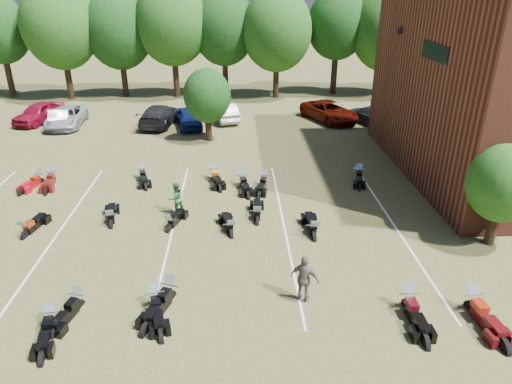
{
  "coord_description": "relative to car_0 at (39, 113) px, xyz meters",
  "views": [
    {
      "loc": [
        -0.08,
        -15.15,
        10.03
      ],
      "look_at": [
        0.78,
        4.0,
        1.2
      ],
      "focal_mm": 32.0,
      "sensor_mm": 36.0,
      "label": 1
    }
  ],
  "objects": [
    {
      "name": "ground",
      "position": [
        15.42,
        -20.43,
        -0.79
      ],
      "size": [
        160.0,
        160.0,
        0.0
      ],
      "primitive_type": "plane",
      "color": "brown",
      "rests_on": "ground"
    },
    {
      "name": "car_0",
      "position": [
        0.0,
        0.0,
        0.0
      ],
      "size": [
        3.32,
        4.98,
        1.57
      ],
      "primitive_type": "imported",
      "rotation": [
        0.0,
        0.0,
        -0.35
      ],
      "color": "maroon",
      "rests_on": "ground"
    },
    {
      "name": "car_1",
      "position": [
        1.87,
        -0.73,
        -0.12
      ],
      "size": [
        2.29,
        4.24,
        1.32
      ],
      "primitive_type": "imported",
      "rotation": [
        0.0,
        0.0,
        3.38
      ],
      "color": "white",
      "rests_on": "ground"
    },
    {
      "name": "car_2",
      "position": [
        2.42,
        -1.07,
        -0.08
      ],
      "size": [
        2.73,
        5.27,
        1.42
      ],
      "primitive_type": "imported",
      "rotation": [
        0.0,
        0.0,
        0.07
      ],
      "color": "#96999E",
      "rests_on": "ground"
    },
    {
      "name": "car_3",
      "position": [
        9.48,
        -1.01,
        -0.01
      ],
      "size": [
        2.96,
        5.59,
        1.54
      ],
      "primitive_type": "imported",
      "rotation": [
        0.0,
        0.0,
        2.99
      ],
      "color": "black",
      "rests_on": "ground"
    },
    {
      "name": "car_4",
      "position": [
        11.78,
        -1.78,
        -0.07
      ],
      "size": [
        2.53,
        4.48,
        1.44
      ],
      "primitive_type": "imported",
      "rotation": [
        0.0,
        0.0,
        0.21
      ],
      "color": "navy",
      "rests_on": "ground"
    },
    {
      "name": "car_5",
      "position": [
        14.48,
        -0.06,
        -0.08
      ],
      "size": [
        2.45,
        4.55,
        1.42
      ],
      "primitive_type": "imported",
      "rotation": [
        0.0,
        0.0,
        3.37
      ],
      "color": "#A8A8A3",
      "rests_on": "ground"
    },
    {
      "name": "car_6",
      "position": [
        22.73,
        -0.43,
        -0.03
      ],
      "size": [
        4.56,
        5.99,
        1.51
      ],
      "primitive_type": "imported",
      "rotation": [
        0.0,
        0.0,
        0.43
      ],
      "color": "#530E04",
      "rests_on": "ground"
    },
    {
      "name": "car_7",
      "position": [
        25.81,
        -1.26,
        -0.12
      ],
      "size": [
        3.38,
        4.96,
        1.33
      ],
      "primitive_type": "imported",
      "rotation": [
        0.0,
        0.0,
        3.51
      ],
      "color": "#323236",
      "rests_on": "ground"
    },
    {
      "name": "person_green",
      "position": [
        12.45,
        -16.1,
        0.01
      ],
      "size": [
        0.98,
        0.94,
        1.6
      ],
      "primitive_type": "imported",
      "rotation": [
        0.0,
        0.0,
        3.74
      ],
      "color": "#286C37",
      "rests_on": "ground"
    },
    {
      "name": "person_grey",
      "position": [
        17.57,
        -22.86,
        0.1
      ],
      "size": [
        1.12,
        0.87,
        1.77
      ],
      "primitive_type": "imported",
      "rotation": [
        0.0,
        0.0,
        2.66
      ],
      "color": "#625E54",
      "rests_on": "ground"
    },
    {
      "name": "motorcycle_1",
      "position": [
        9.33,
        -23.85,
        -0.79
      ],
      "size": [
        0.99,
        2.15,
        1.15
      ],
      "primitive_type": null,
      "rotation": [
        0.0,
        0.0,
        0.17
      ],
      "color": "black",
      "rests_on": "ground"
    },
    {
      "name": "motorcycle_2",
      "position": [
        12.5,
        -23.01,
        -0.79
      ],
      "size": [
        1.21,
        2.28,
        1.21
      ],
      "primitive_type": null,
      "rotation": [
        0.0,
        0.0,
        0.25
      ],
      "color": "black",
      "rests_on": "ground"
    },
    {
      "name": "motorcycle_3",
      "position": [
        9.9,
        -22.95,
        -0.79
      ],
      "size": [
        1.14,
        2.15,
        1.14
      ],
      "primitive_type": null,
      "rotation": [
        0.0,
        0.0,
        -0.25
      ],
      "color": "black",
      "rests_on": "ground"
    },
    {
      "name": "motorcycle_4",
      "position": [
        12.94,
        -22.65,
        -0.79
      ],
      "size": [
        1.49,
        2.46,
        1.31
      ],
      "primitive_type": null,
      "rotation": [
        0.0,
        0.0,
        -0.34
      ],
      "color": "black",
      "rests_on": "ground"
    },
    {
      "name": "motorcycle_5",
      "position": [
        20.98,
        -23.49,
        -0.79
      ],
      "size": [
        0.76,
        2.33,
        1.3
      ],
      "primitive_type": null,
      "rotation": [
        0.0,
        0.0,
        -0.01
      ],
      "color": "black",
      "rests_on": "ground"
    },
    {
      "name": "motorcycle_6",
      "position": [
        23.1,
        -23.7,
        -0.79
      ],
      "size": [
        0.97,
        2.5,
        1.36
      ],
      "primitive_type": null,
      "rotation": [
        0.0,
        0.0,
        0.08
      ],
      "color": "#42090B",
      "rests_on": "ground"
    },
    {
      "name": "motorcycle_8",
      "position": [
        6.14,
        -18.03,
        -0.79
      ],
      "size": [
        1.07,
        2.21,
        1.18
      ],
      "primitive_type": null,
      "rotation": [
        0.0,
        0.0,
        2.95
      ],
      "color": "black",
      "rests_on": "ground"
    },
    {
      "name": "motorcycle_9",
      "position": [
        12.31,
        -17.72,
        -0.79
      ],
      "size": [
        1.22,
        2.1,
        1.12
      ],
      "primitive_type": null,
      "rotation": [
        0.0,
        0.0,
        2.83
      ],
      "color": "black",
      "rests_on": "ground"
    },
    {
      "name": "motorcycle_10",
      "position": [
        9.62,
        -17.22,
        -0.79
      ],
      "size": [
        1.1,
        2.28,
        1.22
      ],
      "primitive_type": null,
      "rotation": [
        0.0,
        0.0,
        3.33
      ],
      "color": "black",
      "rests_on": "ground"
    },
    {
      "name": "motorcycle_11",
      "position": [
        16.23,
        -17.18,
        -0.79
      ],
      "size": [
        0.78,
        2.27,
        1.25
      ],
      "primitive_type": null,
      "rotation": [
        0.0,
        0.0,
        3.11
      ],
      "color": "black",
      "rests_on": "ground"
    },
    {
      "name": "motorcycle_12",
      "position": [
        15.02,
        -18.32,
        -0.79
      ],
      "size": [
        1.08,
        2.19,
        1.17
      ],
      "primitive_type": null,
      "rotation": [
        0.0,
        0.0,
        3.35
      ],
      "color": "black",
      "rests_on": "ground"
    },
    {
      "name": "motorcycle_13",
      "position": [
        18.59,
        -18.7,
        -0.79
      ],
      "size": [
        0.76,
        2.32,
        1.29
      ],
      "primitive_type": null,
      "rotation": [
        0.0,
        0.0,
        3.15
      ],
      "color": "black",
      "rests_on": "ground"
    },
    {
      "name": "motorcycle_14",
      "position": [
        5.18,
        -11.94,
        -0.79
      ],
      "size": [
        0.98,
        2.32,
        1.25
      ],
      "primitive_type": null,
      "rotation": [
        0.0,
        0.0,
        0.12
      ],
      "color": "#500D0B",
      "rests_on": "ground"
    },
    {
      "name": "motorcycle_15",
      "position": [
        4.55,
        -12.16,
        -0.79
      ],
      "size": [
        1.22,
        2.19,
        1.16
      ],
      "primitive_type": null,
      "rotation": [
        0.0,
        0.0,
        -0.28
      ],
      "color": "#9D0B14",
      "rests_on": "ground"
    },
    {
      "name": "motorcycle_16",
      "position": [
        10.02,
        -11.69,
        -0.79
      ],
      "size": [
        1.29,
        2.29,
        1.21
      ],
      "primitive_type": null,
      "rotation": [
        0.0,
        0.0,
        0.29
      ],
      "color": "black",
      "rests_on": "ground"
    },
    {
      "name": "motorcycle_17",
      "position": [
        14.04,
        -11.96,
        -0.79
      ],
      "size": [
        1.24,
        2.42,
        1.29
      ],
      "primitive_type": null,
      "rotation": [
        0.0,
        0.0,
        0.23
      ],
      "color": "black",
      "rests_on": "ground"
    },
    {
      "name": "motorcycle_18",
      "position": [
        16.81,
        -12.99,
        -0.79
      ],
      "size": [
        1.17,
        2.29,
        1.22
      ],
      "primitive_type": null,
      "rotation": [
        0.0,
        0.0,
        -0.22
      ],
      "color": "black",
      "rests_on": "ground"
    },
    {
      "name": "motorcycle_19",
      "position": [
        15.6,
        -12.92,
        -0.79
      ],
      "size": [
        1.07,
        2.32,
        1.24
      ],
      "primitive_type": null,
      "rotation": [
        0.0,
        0.0,
        0.17
      ],
      "color": "black",
      "rests_on": "ground"
    },
    {
      "name": "motorcycle_20",
      "position": [
        22.15,
        -12.26,
        -0.79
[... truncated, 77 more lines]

